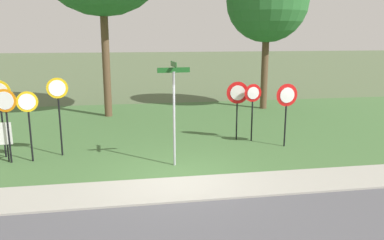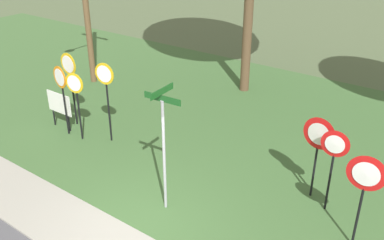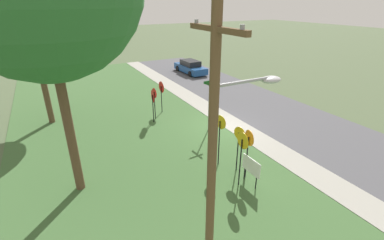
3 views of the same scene
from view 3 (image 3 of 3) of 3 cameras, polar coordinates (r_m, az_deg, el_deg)
The scene contains 16 objects.
ground_plane at distance 17.37m, azimuth 6.56°, elevation -1.56°, with size 160.00×160.00×0.00m, color #4C5B3D.
road_asphalt at distance 20.31m, azimuth 17.81°, elevation 1.25°, with size 44.00×6.40×0.01m, color #4C4C51.
sidewalk_strip at distance 17.79m, azimuth 8.69°, elevation -0.94°, with size 44.00×1.60×0.06m, color #99968C.
grass_median at distance 15.09m, azimuth -12.71°, elevation -6.06°, with size 44.00×12.00×0.04m, color #3D6033.
stop_sign_near_left at distance 11.34m, azimuth 10.42°, elevation -5.73°, with size 0.72×0.10×2.51m.
stop_sign_near_right at distance 12.65m, azimuth 5.89°, elevation -2.08°, with size 0.66×0.13×2.57m.
stop_sign_far_left at distance 12.43m, azimuth 9.77°, elevation -4.13°, with size 0.63×0.14×2.22m.
stop_sign_far_center at distance 11.99m, azimuth 11.74°, elevation -4.94°, with size 0.70×0.14×2.31m.
yield_sign_near_left at distance 17.49m, azimuth -8.15°, elevation 4.45°, with size 0.82×0.12×2.20m.
yield_sign_near_right at distance 19.15m, azimuth -6.38°, elevation 6.35°, with size 0.80×0.12×2.24m.
yield_sign_far_left at distance 18.04m, azimuth -7.81°, elevation 4.91°, with size 0.66×0.12×2.14m.
street_name_post at distance 16.17m, azimuth 3.59°, elevation 3.88°, with size 0.96×0.82×3.13m.
utility_pole at distance 6.79m, azimuth 5.39°, elevation -3.88°, with size 2.10×2.09×7.70m.
notice_board at distance 12.00m, azimuth 12.26°, elevation -9.65°, with size 1.10×0.05×1.25m.
oak_tree_right at distance 18.86m, azimuth -30.36°, elevation 15.21°, with size 4.18×4.18×7.66m.
parked_sedan_distant at distance 30.58m, azimuth -0.34°, elevation 10.98°, with size 4.68×2.00×1.39m.
Camera 3 is at (-12.81, 9.14, 7.35)m, focal length 25.51 mm.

